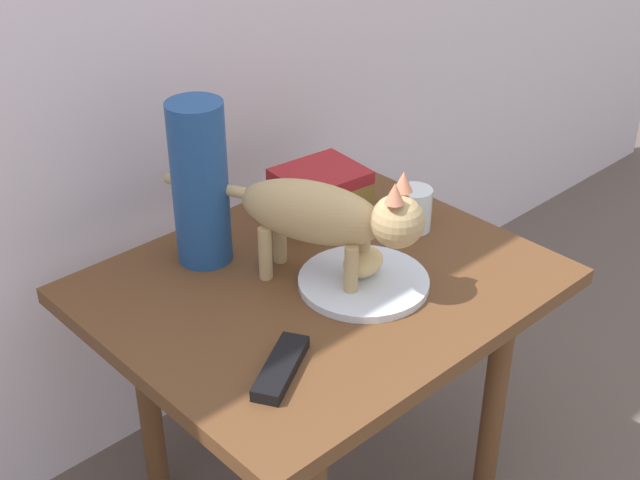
{
  "coord_description": "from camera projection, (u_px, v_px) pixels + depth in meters",
  "views": [
    {
      "loc": [
        -0.88,
        -0.93,
        1.37
      ],
      "look_at": [
        0.0,
        0.0,
        0.61
      ],
      "focal_mm": 48.69,
      "sensor_mm": 36.0,
      "label": 1
    }
  ],
  "objects": [
    {
      "name": "bread_roll",
      "position": [
        363.0,
        262.0,
        1.51
      ],
      "size": [
        0.08,
        0.06,
        0.05
      ],
      "primitive_type": "ellipsoid",
      "rotation": [
        0.0,
        0.0,
        0.03
      ],
      "color": "#E0BC7A",
      "rests_on": "plate"
    },
    {
      "name": "green_vase",
      "position": [
        200.0,
        184.0,
        1.52
      ],
      "size": [
        0.1,
        0.1,
        0.3
      ],
      "primitive_type": "cylinder",
      "color": "navy",
      "rests_on": "side_table"
    },
    {
      "name": "book_stack",
      "position": [
        320.0,
        193.0,
        1.71
      ],
      "size": [
        0.18,
        0.16,
        0.09
      ],
      "color": "olive",
      "rests_on": "side_table"
    },
    {
      "name": "side_table",
      "position": [
        320.0,
        312.0,
        1.57
      ],
      "size": [
        0.76,
        0.63,
        0.53
      ],
      "color": "brown",
      "rests_on": "ground"
    },
    {
      "name": "plate",
      "position": [
        364.0,
        282.0,
        1.51
      ],
      "size": [
        0.23,
        0.23,
        0.01
      ],
      "primitive_type": "cylinder",
      "color": "silver",
      "rests_on": "side_table"
    },
    {
      "name": "cat",
      "position": [
        328.0,
        216.0,
        1.46
      ],
      "size": [
        0.23,
        0.45,
        0.23
      ],
      "color": "tan",
      "rests_on": "side_table"
    },
    {
      "name": "tv_remote",
      "position": [
        281.0,
        368.0,
        1.3
      ],
      "size": [
        0.15,
        0.11,
        0.02
      ],
      "primitive_type": "cube",
      "rotation": [
        0.0,
        0.0,
        0.52
      ],
      "color": "black",
      "rests_on": "side_table"
    },
    {
      "name": "candle_jar",
      "position": [
        413.0,
        211.0,
        1.67
      ],
      "size": [
        0.07,
        0.07,
        0.08
      ],
      "color": "silver",
      "rests_on": "side_table"
    }
  ]
}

